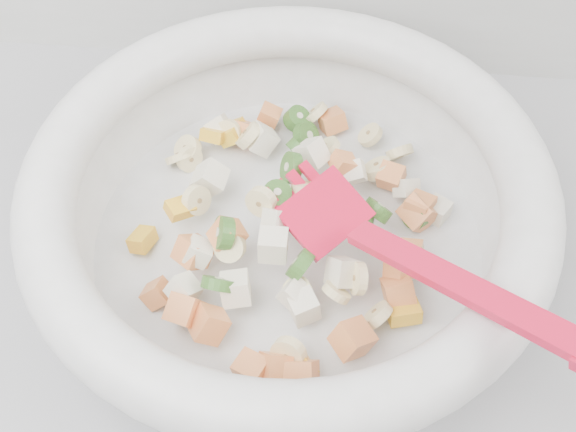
{
  "coord_description": "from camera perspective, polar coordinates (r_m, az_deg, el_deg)",
  "views": [
    {
      "loc": [
        0.05,
        1.15,
        1.4
      ],
      "look_at": [
        0.01,
        1.49,
        0.95
      ],
      "focal_mm": 45.0,
      "sensor_mm": 36.0,
      "label": 1
    }
  ],
  "objects": [
    {
      "name": "mixing_bowl",
      "position": [
        0.55,
        0.03,
        0.77
      ],
      "size": [
        0.4,
        0.4,
        0.14
      ],
      "color": "silver",
      "rests_on": "counter"
    }
  ]
}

